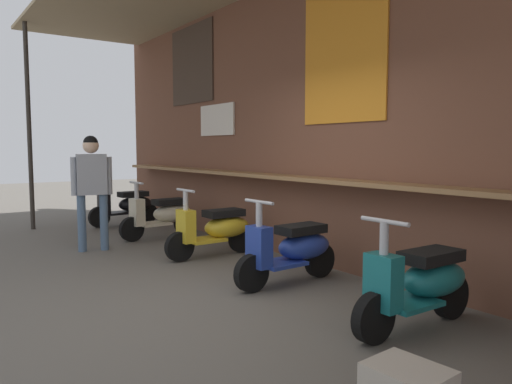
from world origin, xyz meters
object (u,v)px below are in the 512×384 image
Objects in this scene: scooter_blue at (293,249)px; scooter_black at (128,205)px; scooter_yellow at (217,229)px; scooter_cream at (164,215)px; shopper_browsing at (92,180)px; scooter_teal at (422,283)px.

scooter_black is at bearing -92.24° from scooter_blue.
scooter_cream is at bearing -91.00° from scooter_yellow.
scooter_blue is 3.37m from shopper_browsing.
scooter_yellow is at bearing -89.52° from scooter_teal.
scooter_cream and scooter_teal have the same top height.
scooter_blue is 0.83× the size of shopper_browsing.
scooter_teal is 0.83× the size of shopper_browsing.
scooter_blue is (1.67, -0.00, 0.00)m from scooter_yellow.
scooter_black is 1.00× the size of scooter_yellow.
shopper_browsing is (0.40, -1.30, 0.66)m from scooter_cream.
scooter_cream and scooter_blue have the same top height.
scooter_yellow is 3.37m from scooter_teal.
shopper_browsing is (-4.73, -1.30, 0.66)m from scooter_teal.
shopper_browsing is at bearing 54.12° from scooter_black.
scooter_blue is 1.00× the size of scooter_teal.
scooter_blue is at bearing 88.99° from scooter_yellow.
scooter_cream is 1.00× the size of scooter_yellow.
scooter_black is 3.43m from scooter_yellow.
shopper_browsing is at bearing -69.01° from scooter_blue.
scooter_black and scooter_teal have the same top height.
scooter_yellow is at bearing 86.25° from scooter_cream.
scooter_cream is 1.00× the size of scooter_blue.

